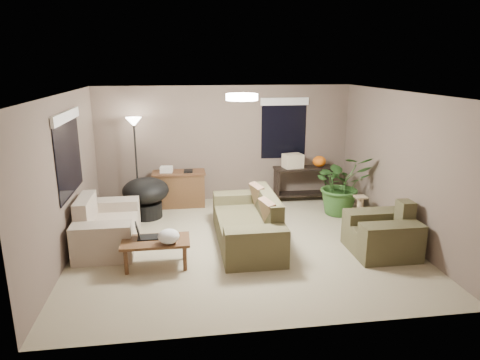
{
  "coord_description": "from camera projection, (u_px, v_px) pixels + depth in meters",
  "views": [
    {
      "loc": [
        -0.98,
        -6.66,
        2.94
      ],
      "look_at": [
        0.0,
        0.2,
        1.05
      ],
      "focal_mm": 32.0,
      "sensor_mm": 36.0,
      "label": 1
    }
  ],
  "objects": [
    {
      "name": "room_shell",
      "position": [
        242.0,
        171.0,
        6.94
      ],
      "size": [
        5.5,
        5.5,
        5.5
      ],
      "color": "tan",
      "rests_on": "ground"
    },
    {
      "name": "main_sofa",
      "position": [
        249.0,
        225.0,
        7.23
      ],
      "size": [
        0.95,
        2.2,
        0.85
      ],
      "color": "brown",
      "rests_on": "ground"
    },
    {
      "name": "throw_pillows",
      "position": [
        264.0,
        205.0,
        7.17
      ],
      "size": [
        0.32,
        1.39,
        0.47
      ],
      "color": "#8C7251",
      "rests_on": "main_sofa"
    },
    {
      "name": "loveseat",
      "position": [
        106.0,
        228.0,
        7.1
      ],
      "size": [
        0.9,
        1.6,
        0.85
      ],
      "color": "beige",
      "rests_on": "ground"
    },
    {
      "name": "armchair",
      "position": [
        382.0,
        235.0,
        6.82
      ],
      "size": [
        0.95,
        1.0,
        0.85
      ],
      "color": "brown",
      "rests_on": "ground"
    },
    {
      "name": "coffee_table",
      "position": [
        156.0,
        244.0,
        6.34
      ],
      "size": [
        1.0,
        0.55,
        0.42
      ],
      "color": "brown",
      "rests_on": "ground"
    },
    {
      "name": "laptop",
      "position": [
        144.0,
        234.0,
        6.38
      ],
      "size": [
        0.37,
        0.24,
        0.24
      ],
      "color": "black",
      "rests_on": "coffee_table"
    },
    {
      "name": "plastic_bag",
      "position": [
        169.0,
        236.0,
        6.17
      ],
      "size": [
        0.33,
        0.3,
        0.22
      ],
      "primitive_type": "ellipsoid",
      "rotation": [
        0.0,
        0.0,
        -0.07
      ],
      "color": "white",
      "rests_on": "coffee_table"
    },
    {
      "name": "desk",
      "position": [
        179.0,
        189.0,
        9.06
      ],
      "size": [
        1.1,
        0.5,
        0.75
      ],
      "color": "brown",
      "rests_on": "ground"
    },
    {
      "name": "desk_papers",
      "position": [
        171.0,
        170.0,
        8.91
      ],
      "size": [
        0.68,
        0.28,
        0.12
      ],
      "color": "silver",
      "rests_on": "desk"
    },
    {
      "name": "console_table",
      "position": [
        303.0,
        181.0,
        9.44
      ],
      "size": [
        1.3,
        0.4,
        0.75
      ],
      "color": "black",
      "rests_on": "ground"
    },
    {
      "name": "pumpkin",
      "position": [
        319.0,
        161.0,
        9.37
      ],
      "size": [
        0.35,
        0.35,
        0.24
      ],
      "primitive_type": "ellipsoid",
      "rotation": [
        0.0,
        0.0,
        0.24
      ],
      "color": "orange",
      "rests_on": "console_table"
    },
    {
      "name": "cardboard_box",
      "position": [
        293.0,
        161.0,
        9.28
      ],
      "size": [
        0.45,
        0.38,
        0.3
      ],
      "primitive_type": "cube",
      "rotation": [
        0.0,
        0.0,
        0.21
      ],
      "color": "beige",
      "rests_on": "console_table"
    },
    {
      "name": "papasan_chair",
      "position": [
        146.0,
        195.0,
        8.35
      ],
      "size": [
        1.13,
        1.13,
        0.8
      ],
      "color": "black",
      "rests_on": "ground"
    },
    {
      "name": "floor_lamp",
      "position": [
        134.0,
        133.0,
        8.55
      ],
      "size": [
        0.32,
        0.32,
        1.91
      ],
      "color": "black",
      "rests_on": "ground"
    },
    {
      "name": "ceiling_fixture",
      "position": [
        242.0,
        97.0,
        6.63
      ],
      "size": [
        0.5,
        0.5,
        0.1
      ],
      "primitive_type": "cylinder",
      "color": "white",
      "rests_on": "room_shell"
    },
    {
      "name": "houseplant",
      "position": [
        341.0,
        191.0,
        8.56
      ],
      "size": [
        1.11,
        1.23,
        0.96
      ],
      "primitive_type": "imported",
      "color": "#2D5923",
      "rests_on": "ground"
    },
    {
      "name": "cat_scratching_post",
      "position": [
        360.0,
        210.0,
        8.21
      ],
      "size": [
        0.32,
        0.32,
        0.5
      ],
      "color": "tan",
      "rests_on": "ground"
    },
    {
      "name": "window_left",
      "position": [
        68.0,
        140.0,
        6.71
      ],
      "size": [
        0.05,
        1.56,
        1.33
      ],
      "color": "black",
      "rests_on": "room_shell"
    },
    {
      "name": "window_back",
      "position": [
        284.0,
        118.0,
        9.34
      ],
      "size": [
        1.06,
        0.05,
        1.33
      ],
      "color": "black",
      "rests_on": "room_shell"
    }
  ]
}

